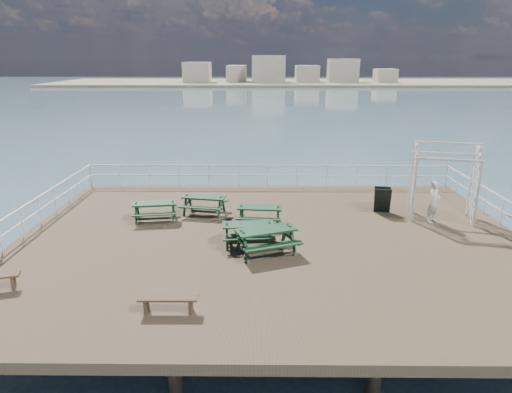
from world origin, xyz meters
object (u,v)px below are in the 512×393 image
object	(u,v)px
picnic_table_b	(155,207)
person	(434,202)
picnic_table_c	(260,212)
picnic_table_d	(248,229)
picnic_table_a	(204,201)
picnic_table_e	(266,236)
flat_bench_far	(168,301)
trellis_arbor	(443,185)

from	to	relation	value
picnic_table_b	person	distance (m)	10.86
picnic_table_c	picnic_table_d	bearing A→B (deg)	-96.69
picnic_table_a	picnic_table_e	distance (m)	4.66
flat_bench_far	picnic_table_d	bearing A→B (deg)	66.20
picnic_table_a	person	size ratio (longest dim) A/B	1.20
picnic_table_b	picnic_table_c	size ratio (longest dim) A/B	1.04
picnic_table_a	picnic_table_d	distance (m)	3.73
picnic_table_a	flat_bench_far	bearing A→B (deg)	-79.21
picnic_table_a	flat_bench_far	distance (m)	7.63
picnic_table_c	person	xyz separation A→B (m)	(6.73, 0.36, 0.29)
picnic_table_b	picnic_table_e	xyz separation A→B (m)	(4.34, -3.12, 0.08)
picnic_table_e	flat_bench_far	world-z (taller)	picnic_table_e
picnic_table_c	flat_bench_far	size ratio (longest dim) A/B	1.20
picnic_table_a	trellis_arbor	size ratio (longest dim) A/B	0.64
person	trellis_arbor	bearing A→B (deg)	5.46
picnic_table_a	trellis_arbor	world-z (taller)	trellis_arbor
picnic_table_b	person	bearing A→B (deg)	-8.89
picnic_table_d	person	world-z (taller)	person
picnic_table_b	picnic_table_e	world-z (taller)	picnic_table_e
picnic_table_d	person	distance (m)	7.49
picnic_table_b	picnic_table_a	bearing A→B (deg)	15.57
person	picnic_table_e	bearing A→B (deg)	165.89
trellis_arbor	person	size ratio (longest dim) A/B	1.88
flat_bench_far	trellis_arbor	distance (m)	11.94
picnic_table_a	person	xyz separation A→B (m)	(9.01, -0.93, 0.28)
picnic_table_e	trellis_arbor	size ratio (longest dim) A/B	0.78
picnic_table_c	picnic_table_a	bearing A→B (deg)	155.30
picnic_table_c	picnic_table_b	bearing A→B (deg)	178.19
picnic_table_c	picnic_table_e	xyz separation A→B (m)	(0.21, -2.65, 0.08)
flat_bench_far	person	world-z (taller)	person
picnic_table_b	picnic_table_c	xyz separation A→B (m)	(4.12, -0.47, -0.00)
picnic_table_a	picnic_table_c	xyz separation A→B (m)	(2.28, -1.29, -0.02)
picnic_table_a	picnic_table_e	xyz separation A→B (m)	(2.50, -3.94, 0.07)
picnic_table_a	picnic_table_b	bearing A→B (deg)	-145.33
picnic_table_b	picnic_table_e	bearing A→B (deg)	-44.06
picnic_table_d	picnic_table_b	bearing A→B (deg)	142.44
picnic_table_c	picnic_table_d	world-z (taller)	picnic_table_d
picnic_table_b	person	size ratio (longest dim) A/B	1.14
picnic_table_b	flat_bench_far	xyz separation A→B (m)	(1.84, -6.81, -0.21)
flat_bench_far	trellis_arbor	size ratio (longest dim) A/B	0.49
flat_bench_far	picnic_table_a	bearing A→B (deg)	89.43
picnic_table_a	person	bearing A→B (deg)	4.93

